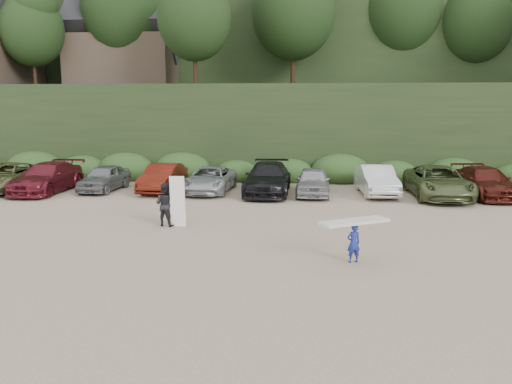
{
  "coord_description": "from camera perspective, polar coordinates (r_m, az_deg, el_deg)",
  "views": [
    {
      "loc": [
        1.63,
        -16.16,
        4.61
      ],
      "look_at": [
        0.12,
        3.0,
        1.3
      ],
      "focal_mm": 35.0,
      "sensor_mm": 36.0,
      "label": 1
    }
  ],
  "objects": [
    {
      "name": "ground",
      "position": [
        16.89,
        -1.22,
        -6.08
      ],
      "size": [
        120.0,
        120.0,
        0.0
      ],
      "primitive_type": "plane",
      "color": "tan",
      "rests_on": "ground"
    },
    {
      "name": "hillside_backdrop",
      "position": [
        52.54,
        2.51,
        17.0
      ],
      "size": [
        90.0,
        41.5,
        28.0
      ],
      "color": "black",
      "rests_on": "ground"
    },
    {
      "name": "parked_cars",
      "position": [
        26.55,
        -2.11,
        1.44
      ],
      "size": [
        39.51,
        6.23,
        1.64
      ],
      "color": "#B7B8BC",
      "rests_on": "ground"
    },
    {
      "name": "child_surfer",
      "position": [
        15.12,
        11.12,
        -4.7
      ],
      "size": [
        2.18,
        1.57,
        1.29
      ],
      "color": "navy",
      "rests_on": "ground"
    },
    {
      "name": "adult_surfer",
      "position": [
        19.66,
        -10.22,
        -1.38
      ],
      "size": [
        1.31,
        0.84,
        2.0
      ],
      "color": "black",
      "rests_on": "ground"
    }
  ]
}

